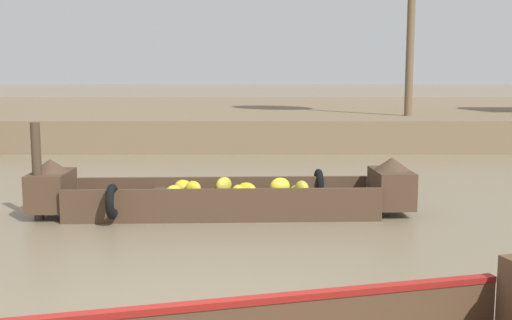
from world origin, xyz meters
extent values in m
plane|color=#7A6B51|center=(0.00, 10.00, 0.00)|extent=(300.00, 300.00, 0.00)
cube|color=#756047|center=(0.00, 22.51, 0.46)|extent=(160.00, 20.00, 0.93)
cube|color=#473323|center=(0.07, 5.10, 0.06)|extent=(4.79, 1.33, 0.12)
cube|color=#473323|center=(0.05, 5.64, 0.31)|extent=(4.75, 0.26, 0.38)
cube|color=#473323|center=(0.09, 4.56, 0.31)|extent=(4.75, 0.26, 0.38)
cube|color=#473323|center=(2.73, 5.20, 0.40)|extent=(0.59, 1.00, 0.57)
cone|color=#473323|center=(2.73, 5.20, 0.79)|extent=(0.58, 0.58, 0.20)
cube|color=#473323|center=(-2.58, 5.01, 0.40)|extent=(0.59, 1.00, 0.57)
cone|color=#473323|center=(-2.58, 5.01, 0.79)|extent=(0.58, 0.58, 0.20)
cube|color=#473323|center=(-0.94, 5.07, 0.33)|extent=(0.24, 1.05, 0.05)
torus|color=black|center=(1.64, 5.82, 0.35)|extent=(0.14, 0.52, 0.52)
torus|color=black|center=(-1.49, 4.39, 0.35)|extent=(0.14, 0.52, 0.52)
ellipsoid|color=gold|center=(1.32, 5.19, 0.39)|extent=(0.30, 0.34, 0.25)
ellipsoid|color=yellow|center=(-0.40, 5.15, 0.41)|extent=(0.30, 0.26, 0.22)
ellipsoid|color=yellow|center=(0.31, 4.93, 0.40)|extent=(0.23, 0.33, 0.20)
ellipsoid|color=yellow|center=(-0.58, 5.36, 0.39)|extent=(0.30, 0.24, 0.23)
ellipsoid|color=gold|center=(0.07, 5.39, 0.41)|extent=(0.35, 0.38, 0.26)
ellipsoid|color=gold|center=(-0.08, 4.76, 0.36)|extent=(0.34, 0.38, 0.19)
ellipsoid|color=yellow|center=(-0.68, 5.00, 0.38)|extent=(0.30, 0.37, 0.20)
ellipsoid|color=yellow|center=(0.45, 5.08, 0.41)|extent=(0.36, 0.33, 0.19)
ellipsoid|color=yellow|center=(0.97, 5.14, 0.44)|extent=(0.40, 0.36, 0.27)
ellipsoid|color=gold|center=(-0.96, 4.86, 0.35)|extent=(0.31, 0.39, 0.18)
ellipsoid|color=yellow|center=(1.29, 5.34, 0.34)|extent=(0.35, 0.26, 0.18)
ellipsoid|color=gold|center=(1.18, 4.83, 0.35)|extent=(0.23, 0.29, 0.21)
cube|color=maroon|center=(-0.16, -0.26, 0.53)|extent=(5.36, 1.49, 0.05)
cylinder|color=brown|center=(5.34, 14.91, 3.81)|extent=(0.24, 0.24, 5.78)
cylinder|color=#423323|center=(-2.68, 4.72, 0.74)|extent=(0.14, 0.14, 1.47)
camera|label=1|loc=(0.59, -4.38, 2.15)|focal=43.29mm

